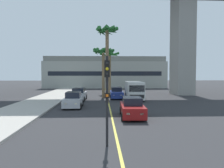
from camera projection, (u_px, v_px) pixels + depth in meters
sidewalk_left at (16, 113)px, 18.16m from camera, size 4.80×80.00×0.15m
lane_stripe_center at (108, 101)px, 26.51m from camera, size 0.14×56.00×0.01m
pier_building_backdrop at (105, 73)px, 53.92m from camera, size 29.16×8.04×7.51m
car_queue_front at (73, 100)px, 21.90m from camera, size 1.89×4.13×1.56m
car_queue_second at (79, 95)px, 27.72m from camera, size 1.95×4.16×1.56m
car_queue_third at (132, 108)px, 16.87m from camera, size 1.96×4.16×1.56m
car_queue_fourth at (116, 93)px, 29.83m from camera, size 1.86×4.11×1.56m
delivery_van at (134, 90)px, 27.85m from camera, size 2.27×5.30×2.36m
traffic_light_median_near at (107, 88)px, 9.87m from camera, size 0.24×0.37×4.20m
palm_tree_near_median at (103, 57)px, 30.19m from camera, size 3.11×3.18×7.00m
palm_tree_mid_median at (107, 42)px, 24.22m from camera, size 2.63×2.63×8.76m
palm_tree_far_median at (110, 61)px, 37.90m from camera, size 3.56×3.66×7.26m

